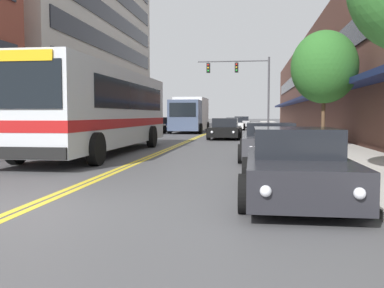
% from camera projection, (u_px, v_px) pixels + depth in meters
% --- Properties ---
extents(ground_plane, '(240.00, 240.00, 0.00)m').
position_uv_depth(ground_plane, '(215.00, 130.00, 43.23)').
color(ground_plane, '#4C4C4F').
extents(sidewalk_left, '(2.87, 106.00, 0.15)m').
position_uv_depth(sidewalk_left, '(148.00, 129.00, 44.18)').
color(sidewalk_left, '#B2ADA5').
rests_on(sidewalk_left, ground_plane).
extents(sidewalk_right, '(2.87, 106.00, 0.15)m').
position_uv_depth(sidewalk_right, '(285.00, 129.00, 42.27)').
color(sidewalk_right, '#B2ADA5').
rests_on(sidewalk_right, ground_plane).
extents(centre_line, '(0.34, 106.00, 0.01)m').
position_uv_depth(centre_line, '(215.00, 130.00, 43.23)').
color(centre_line, yellow).
rests_on(centre_line, ground_plane).
extents(office_tower_left, '(12.08, 27.04, 22.68)m').
position_uv_depth(office_tower_left, '(50.00, 7.00, 38.85)').
color(office_tower_left, '#BCB7AD').
rests_on(office_tower_left, ground_plane).
extents(storefront_row_right, '(9.10, 68.00, 8.94)m').
position_uv_depth(storefront_row_right, '(346.00, 84.00, 41.19)').
color(storefront_row_right, brown).
rests_on(storefront_row_right, ground_plane).
extents(city_bus, '(2.85, 11.86, 3.22)m').
position_uv_depth(city_bus, '(102.00, 107.00, 16.86)').
color(city_bus, silver).
rests_on(city_bus, ground_plane).
extents(car_beige_parked_left_mid, '(2.08, 4.44, 1.25)m').
position_uv_depth(car_beige_parked_left_mid, '(149.00, 127.00, 33.43)').
color(car_beige_parked_left_mid, '#BCAD89').
rests_on(car_beige_parked_left_mid, ground_plane).
extents(car_navy_parked_left_far, '(1.98, 4.55, 1.29)m').
position_uv_depth(car_navy_parked_left_far, '(165.00, 125.00, 39.87)').
color(car_navy_parked_left_far, '#19234C').
rests_on(car_navy_parked_left_far, ground_plane).
extents(car_charcoal_parked_right_foreground, '(1.98, 4.41, 1.28)m').
position_uv_depth(car_charcoal_parked_right_foreground, '(295.00, 166.00, 7.78)').
color(car_charcoal_parked_right_foreground, '#232328').
rests_on(car_charcoal_parked_right_foreground, ground_plane).
extents(car_dark_grey_parked_right_mid, '(2.08, 4.17, 1.25)m').
position_uv_depth(car_dark_grey_parked_right_mid, '(270.00, 142.00, 14.45)').
color(car_dark_grey_parked_right_mid, '#38383D').
rests_on(car_dark_grey_parked_right_mid, ground_plane).
extents(car_white_moving_lead, '(2.11, 4.31, 1.24)m').
position_uv_depth(car_white_moving_lead, '(235.00, 124.00, 43.01)').
color(car_white_moving_lead, white).
rests_on(car_white_moving_lead, ground_plane).
extents(car_black_moving_second, '(2.05, 4.82, 1.30)m').
position_uv_depth(car_black_moving_second, '(225.00, 129.00, 27.13)').
color(car_black_moving_second, black).
rests_on(car_black_moving_second, ground_plane).
extents(car_silver_moving_third, '(2.20, 4.62, 1.32)m').
position_uv_depth(car_silver_moving_third, '(242.00, 122.00, 52.17)').
color(car_silver_moving_third, '#B7B7BC').
rests_on(car_silver_moving_third, ground_plane).
extents(box_truck, '(2.78, 7.76, 3.00)m').
position_uv_depth(box_truck, '(190.00, 114.00, 36.92)').
color(box_truck, '#475675').
rests_on(box_truck, ground_plane).
extents(traffic_signal_mast, '(6.79, 0.38, 6.92)m').
position_uv_depth(traffic_signal_mast, '(245.00, 78.00, 40.29)').
color(traffic_signal_mast, '#47474C').
rests_on(traffic_signal_mast, ground_plane).
extents(street_tree_right_mid, '(2.82, 2.82, 4.96)m').
position_uv_depth(street_tree_right_mid, '(324.00, 67.00, 18.28)').
color(street_tree_right_mid, brown).
rests_on(street_tree_right_mid, sidewalk_right).
extents(fire_hydrant, '(0.31, 0.23, 0.84)m').
position_uv_depth(fire_hydrant, '(321.00, 143.00, 14.41)').
color(fire_hydrant, yellow).
rests_on(fire_hydrant, sidewalk_right).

